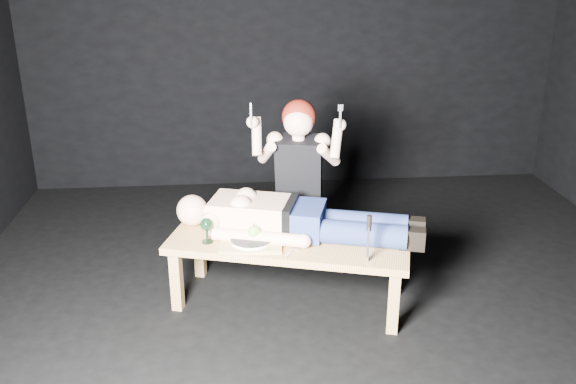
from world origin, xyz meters
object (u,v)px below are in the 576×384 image
object	(u,v)px
kneeling_woman	(300,181)
serving_tray	(251,243)
table	(289,271)
lying_man	(298,215)
goblet	(207,230)
carving_knife	(368,239)

from	to	relation	value
kneeling_woman	serving_tray	size ratio (longest dim) A/B	3.39
table	serving_tray	xyz separation A→B (m)	(-0.24, -0.06, 0.24)
table	lying_man	xyz separation A→B (m)	(0.07, 0.07, 0.36)
serving_tray	kneeling_woman	bearing A→B (deg)	58.43
table	kneeling_woman	xyz separation A→B (m)	(0.13, 0.53, 0.41)
lying_man	goblet	world-z (taller)	lying_man
kneeling_woman	carving_knife	bearing A→B (deg)	-59.10
lying_man	carving_knife	bearing A→B (deg)	-32.54
goblet	carving_knife	xyz separation A→B (m)	(0.94, -0.34, 0.06)
serving_tray	carving_knife	distance (m)	0.74
serving_tray	carving_knife	bearing A→B (deg)	-22.59
serving_tray	goblet	distance (m)	0.29
kneeling_woman	carving_knife	distance (m)	0.93
lying_man	carving_knife	size ratio (longest dim) A/B	5.18
serving_tray	lying_man	bearing A→B (deg)	23.68
carving_knife	kneeling_woman	bearing A→B (deg)	125.33
table	lying_man	size ratio (longest dim) A/B	1.00
carving_knife	lying_man	bearing A→B (deg)	147.46
lying_man	kneeling_woman	bearing A→B (deg)	98.94
goblet	kneeling_woman	bearing A→B (deg)	40.04
table	serving_tray	size ratio (longest dim) A/B	4.00
lying_man	serving_tray	bearing A→B (deg)	-140.07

